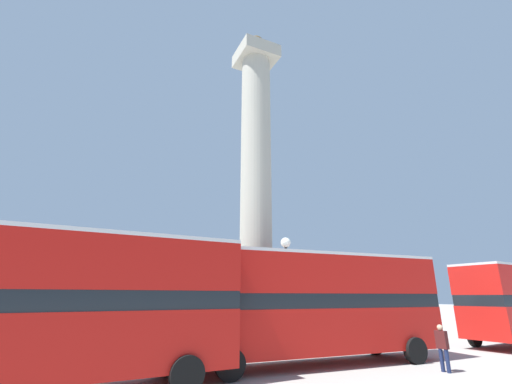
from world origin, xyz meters
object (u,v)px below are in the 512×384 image
(bus_b, at_px, (43,302))
(monument_column, at_px, (256,228))
(street_lamp, at_px, (287,281))
(equestrian_statue, at_px, (341,311))
(bus_c, at_px, (313,302))
(pedestrian_near_lamp, at_px, (443,346))

(bus_b, bearing_deg, monument_column, 29.46)
(monument_column, xyz_separation_m, bus_b, (-9.43, -5.96, -3.90))
(monument_column, xyz_separation_m, street_lamp, (0.01, -3.29, -3.03))
(equestrian_statue, distance_m, street_lamp, 12.16)
(monument_column, bearing_deg, street_lamp, -89.82)
(equestrian_statue, bearing_deg, bus_c, -146.74)
(monument_column, height_order, street_lamp, monument_column)
(pedestrian_near_lamp, bearing_deg, equestrian_statue, 155.45)
(bus_b, height_order, bus_c, bus_b)
(street_lamp, bearing_deg, monument_column, 90.18)
(bus_b, distance_m, bus_c, 9.55)
(street_lamp, height_order, pedestrian_near_lamp, street_lamp)
(equestrian_statue, relative_size, street_lamp, 1.07)
(monument_column, xyz_separation_m, bus_c, (0.09, -5.24, -3.94))
(bus_c, bearing_deg, bus_b, -172.20)
(bus_b, distance_m, equestrian_statue, 21.39)
(bus_c, distance_m, equestrian_statue, 13.33)
(pedestrian_near_lamp, bearing_deg, street_lamp, -144.85)
(bus_c, distance_m, street_lamp, 2.16)
(bus_c, xyz_separation_m, pedestrian_near_lamp, (3.47, -3.03, -1.51))
(bus_b, xyz_separation_m, pedestrian_near_lamp, (12.99, -2.31, -1.56))
(street_lamp, xyz_separation_m, pedestrian_near_lamp, (3.55, -4.98, -2.42))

